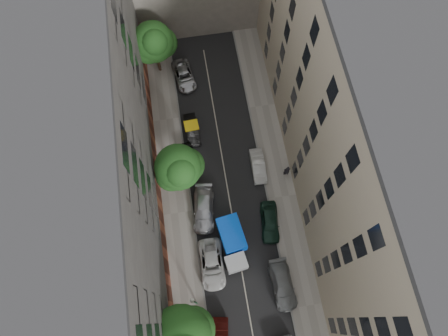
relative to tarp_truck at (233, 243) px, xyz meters
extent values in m
plane|color=#4C4C49|center=(0.49, 4.18, -1.35)|extent=(120.00, 120.00, 0.00)
cube|color=black|center=(0.49, 4.18, -1.34)|extent=(8.00, 44.00, 0.02)
cube|color=gray|center=(-5.01, 4.18, -1.28)|extent=(3.00, 44.00, 0.15)
cube|color=gray|center=(5.99, 4.18, -1.28)|extent=(3.00, 44.00, 0.15)
cube|color=#474543|center=(-10.51, 4.18, 8.65)|extent=(8.00, 44.00, 20.00)
cube|color=tan|center=(11.49, 4.18, 8.65)|extent=(8.00, 44.00, 20.00)
cube|color=black|center=(0.00, -0.10, -0.81)|extent=(2.82, 5.55, 0.29)
cube|color=#B4B7B9|center=(0.00, -1.96, 0.07)|extent=(2.18, 1.84, 1.67)
cube|color=#0D57FF|center=(0.00, 0.79, 0.22)|extent=(2.66, 3.82, 1.77)
cylinder|color=black|center=(-0.93, -1.96, -0.94)|extent=(0.28, 0.83, 0.83)
cylinder|color=black|center=(0.93, -1.96, -0.94)|extent=(0.28, 0.83, 0.83)
cylinder|color=black|center=(-0.93, 1.47, -0.94)|extent=(0.28, 0.83, 0.83)
cylinder|color=black|center=(0.93, 1.47, -0.94)|extent=(0.28, 0.83, 0.83)
imported|color=silver|center=(-2.31, -1.62, -0.65)|extent=(2.50, 5.14, 1.41)
imported|color=#B5B5BA|center=(-2.31, 3.98, -0.61)|extent=(2.84, 5.40, 1.49)
imported|color=black|center=(-3.11, 9.58, -0.66)|extent=(2.16, 4.27, 1.39)
imported|color=black|center=(-2.31, 13.18, -0.70)|extent=(1.59, 4.00, 1.30)
imported|color=#B0B0B4|center=(-2.31, 20.30, -0.71)|extent=(2.79, 4.87, 1.28)
imported|color=slate|center=(4.09, -4.62, -0.64)|extent=(2.19, 5.01, 1.43)
imported|color=#152F23|center=(4.09, 1.58, -0.60)|extent=(2.27, 4.57, 1.50)
imported|color=silver|center=(4.09, 7.78, -0.70)|extent=(1.45, 3.98, 1.31)
cylinder|color=#382619|center=(-5.50, -7.55, 0.44)|extent=(0.36, 0.36, 3.28)
sphere|color=#234D19|center=(-4.60, -7.15, 4.42)|extent=(3.79, 3.79, 3.79)
cylinder|color=#382619|center=(-4.11, 7.23, -0.01)|extent=(0.36, 0.36, 2.39)
cylinder|color=#382619|center=(-4.11, 7.23, 2.04)|extent=(0.24, 0.24, 1.71)
sphere|color=#234D19|center=(-4.11, 7.23, 3.71)|extent=(4.52, 4.52, 4.52)
sphere|color=#234D19|center=(-3.21, 7.63, 2.89)|extent=(3.39, 3.39, 3.39)
sphere|color=#234D19|center=(-4.81, 6.73, 3.23)|extent=(3.16, 3.16, 3.16)
sphere|color=#234D19|center=(-3.91, 6.43, 4.60)|extent=(2.94, 2.94, 2.94)
cylinder|color=#382619|center=(-5.01, 21.96, 0.02)|extent=(0.36, 0.36, 2.44)
cylinder|color=#382619|center=(-5.01, 21.96, 2.11)|extent=(0.24, 0.24, 1.74)
sphere|color=#234D19|center=(-5.01, 21.96, 3.82)|extent=(4.46, 4.46, 4.46)
sphere|color=#234D19|center=(-4.11, 22.36, 2.98)|extent=(3.34, 3.34, 3.34)
sphere|color=#234D19|center=(-5.71, 21.46, 3.33)|extent=(3.12, 3.12, 3.12)
sphere|color=#234D19|center=(-4.81, 21.16, 4.72)|extent=(2.90, 2.90, 2.90)
cylinder|color=#1A5D33|center=(-4.27, -4.93, 1.76)|extent=(0.14, 0.14, 5.94)
sphere|color=silver|center=(-4.27, -4.93, 4.83)|extent=(0.36, 0.36, 0.36)
imported|color=black|center=(6.89, 6.59, -0.23)|extent=(0.72, 0.48, 1.94)
camera|label=1|loc=(-1.96, -6.84, 38.94)|focal=32.00mm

